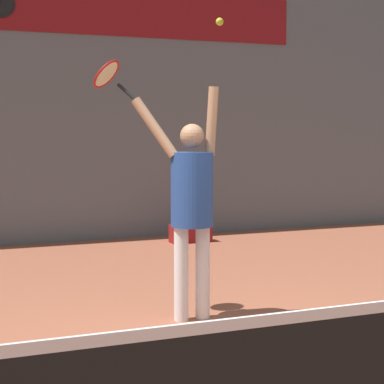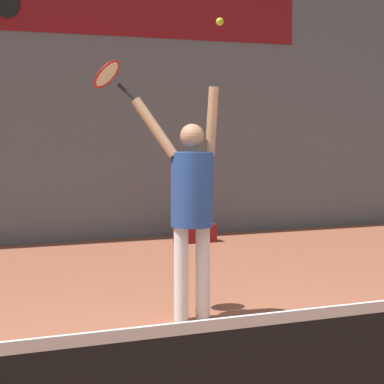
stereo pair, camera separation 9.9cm
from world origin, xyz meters
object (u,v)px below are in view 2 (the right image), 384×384
tennis_racket (108,76)px  equipment_bag (195,233)px  tennis_ball (220,22)px  scoreboard_clock (6,4)px  tennis_player (191,198)px

tennis_racket → equipment_bag: tennis_racket is taller
tennis_racket → tennis_ball: (0.91, -0.44, 0.47)m
scoreboard_clock → tennis_racket: 4.56m
scoreboard_clock → tennis_ball: 5.03m
scoreboard_clock → equipment_bag: (2.67, -0.72, -3.40)m
scoreboard_clock → tennis_ball: size_ratio=5.92×
tennis_player → tennis_ball: tennis_ball is taller
scoreboard_clock → equipment_bag: size_ratio=0.65×
tennis_ball → tennis_racket: bearing=154.1°
tennis_ball → equipment_bag: (1.39, 4.06, -2.54)m
tennis_racket → equipment_bag: bearing=57.7°
scoreboard_clock → tennis_player: scoreboard_clock is taller
tennis_racket → tennis_ball: size_ratio=6.01×
tennis_player → equipment_bag: 4.46m
tennis_racket → tennis_ball: bearing=-25.9°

